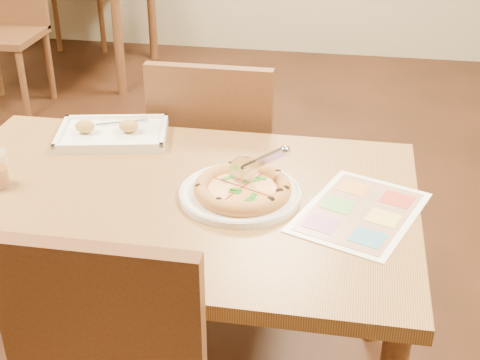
% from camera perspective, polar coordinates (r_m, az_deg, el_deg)
% --- Properties ---
extents(dining_table, '(1.30, 0.85, 0.72)m').
position_cam_1_polar(dining_table, '(1.82, -5.98, -3.59)').
color(dining_table, olive).
rests_on(dining_table, ground).
extents(chair_far, '(0.42, 0.42, 0.47)m').
position_cam_1_polar(chair_far, '(2.36, -2.07, 2.71)').
color(chair_far, brown).
rests_on(chair_far, ground).
extents(bg_chair_near, '(0.42, 0.42, 0.47)m').
position_cam_1_polar(bg_chair_near, '(4.33, -19.23, 13.36)').
color(bg_chair_near, brown).
rests_on(bg_chair_near, ground).
extents(plate, '(0.34, 0.34, 0.02)m').
position_cam_1_polar(plate, '(1.75, 0.00, -1.19)').
color(plate, white).
rests_on(plate, dining_table).
extents(pizza, '(0.26, 0.26, 0.04)m').
position_cam_1_polar(pizza, '(1.73, 0.22, -0.74)').
color(pizza, '#E29E4D').
rests_on(pizza, plate).
extents(pizza_cutter, '(0.15, 0.07, 0.09)m').
position_cam_1_polar(pizza_cutter, '(1.73, 1.50, 1.46)').
color(pizza_cutter, silver).
rests_on(pizza_cutter, pizza).
extents(appetizer_tray, '(0.37, 0.29, 0.06)m').
position_cam_1_polar(appetizer_tray, '(2.11, -10.87, 3.89)').
color(appetizer_tray, white).
rests_on(appetizer_tray, dining_table).
extents(menu, '(0.37, 0.43, 0.00)m').
position_cam_1_polar(menu, '(1.71, 10.21, -2.69)').
color(menu, white).
rests_on(menu, dining_table).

